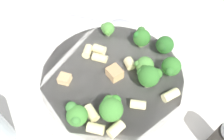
% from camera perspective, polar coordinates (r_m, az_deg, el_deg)
% --- Properties ---
extents(ground_plane, '(2.00, 2.00, 0.00)m').
position_cam_1_polar(ground_plane, '(0.44, 0.00, -3.38)').
color(ground_plane, beige).
extents(pasta_bowl, '(0.30, 0.30, 0.03)m').
position_cam_1_polar(pasta_bowl, '(0.42, 0.00, -1.93)').
color(pasta_bowl, silver).
rests_on(pasta_bowl, ground_plane).
extents(broccoli_floret_0, '(0.04, 0.04, 0.04)m').
position_cam_1_polar(broccoli_floret_0, '(0.41, 15.18, 0.81)').
color(broccoli_floret_0, '#9EC175').
rests_on(broccoli_floret_0, pasta_bowl).
extents(broccoli_floret_1, '(0.04, 0.04, 0.05)m').
position_cam_1_polar(broccoli_floret_1, '(0.34, -0.23, -9.82)').
color(broccoli_floret_1, '#84AD60').
rests_on(broccoli_floret_1, pasta_bowl).
extents(broccoli_floret_2, '(0.04, 0.04, 0.04)m').
position_cam_1_polar(broccoli_floret_2, '(0.45, 13.52, 6.29)').
color(broccoli_floret_2, '#93B766').
rests_on(broccoli_floret_2, pasta_bowl).
extents(broccoli_floret_3, '(0.03, 0.04, 0.04)m').
position_cam_1_polar(broccoli_floret_3, '(0.35, -9.31, -11.51)').
color(broccoli_floret_3, '#9EC175').
rests_on(broccoli_floret_3, pasta_bowl).
extents(broccoli_floret_4, '(0.04, 0.04, 0.05)m').
position_cam_1_polar(broccoli_floret_4, '(0.38, 9.60, -1.46)').
color(broccoli_floret_4, '#93B766').
rests_on(broccoli_floret_4, pasta_bowl).
extents(broccoli_floret_5, '(0.04, 0.03, 0.04)m').
position_cam_1_polar(broccoli_floret_5, '(0.40, 8.37, 1.11)').
color(broccoli_floret_5, '#93B766').
rests_on(broccoli_floret_5, pasta_bowl).
extents(broccoli_floret_6, '(0.03, 0.03, 0.03)m').
position_cam_1_polar(broccoli_floret_6, '(0.47, -1.19, 10.72)').
color(broccoli_floret_6, '#84AD60').
rests_on(broccoli_floret_6, pasta_bowl).
extents(broccoli_floret_7, '(0.04, 0.04, 0.04)m').
position_cam_1_polar(broccoli_floret_7, '(0.45, 7.70, 8.52)').
color(broccoli_floret_7, '#93B766').
rests_on(broccoli_floret_7, pasta_bowl).
extents(rigatoni_0, '(0.02, 0.03, 0.02)m').
position_cam_1_polar(rigatoni_0, '(0.36, -5.42, -11.14)').
color(rigatoni_0, beige).
rests_on(rigatoni_0, pasta_bowl).
extents(rigatoni_1, '(0.03, 0.02, 0.02)m').
position_cam_1_polar(rigatoni_1, '(0.39, 15.06, -6.33)').
color(rigatoni_1, beige).
rests_on(rigatoni_1, pasta_bowl).
extents(rigatoni_2, '(0.03, 0.03, 0.02)m').
position_cam_1_polar(rigatoni_2, '(0.43, -3.36, 3.10)').
color(rigatoni_2, beige).
rests_on(rigatoni_2, pasta_bowl).
extents(rigatoni_3, '(0.03, 0.03, 0.02)m').
position_cam_1_polar(rigatoni_3, '(0.35, -4.30, -14.97)').
color(rigatoni_3, beige).
rests_on(rigatoni_3, pasta_bowl).
extents(rigatoni_4, '(0.03, 0.03, 0.02)m').
position_cam_1_polar(rigatoni_4, '(0.44, -6.48, 4.90)').
color(rigatoni_4, beige).
rests_on(rigatoni_4, pasta_bowl).
extents(rigatoni_5, '(0.03, 0.03, 0.02)m').
position_cam_1_polar(rigatoni_5, '(0.44, -3.35, 5.42)').
color(rigatoni_5, beige).
rests_on(rigatoni_5, pasta_bowl).
extents(rigatoni_6, '(0.03, 0.03, 0.01)m').
position_cam_1_polar(rigatoni_6, '(0.37, 6.78, -8.95)').
color(rigatoni_6, beige).
rests_on(rigatoni_6, pasta_bowl).
extents(rigatoni_7, '(0.02, 0.02, 0.02)m').
position_cam_1_polar(rigatoni_7, '(0.42, 4.64, 1.69)').
color(rigatoni_7, beige).
rests_on(rigatoni_7, pasta_bowl).
extents(rigatoni_8, '(0.03, 0.02, 0.02)m').
position_cam_1_polar(rigatoni_8, '(0.35, 1.02, -15.14)').
color(rigatoni_8, beige).
rests_on(rigatoni_8, pasta_bowl).
extents(chicken_chunk_0, '(0.03, 0.03, 0.01)m').
position_cam_1_polar(chicken_chunk_0, '(0.41, -12.27, -2.24)').
color(chicken_chunk_0, tan).
rests_on(chicken_chunk_0, pasta_bowl).
extents(chicken_chunk_1, '(0.02, 0.03, 0.02)m').
position_cam_1_polar(chicken_chunk_1, '(0.40, 0.73, -0.72)').
color(chicken_chunk_1, tan).
rests_on(chicken_chunk_1, pasta_bowl).
extents(spoon, '(0.12, 0.16, 0.01)m').
position_cam_1_polar(spoon, '(0.56, 0.44, 12.32)').
color(spoon, '#B2B2B7').
rests_on(spoon, ground_plane).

